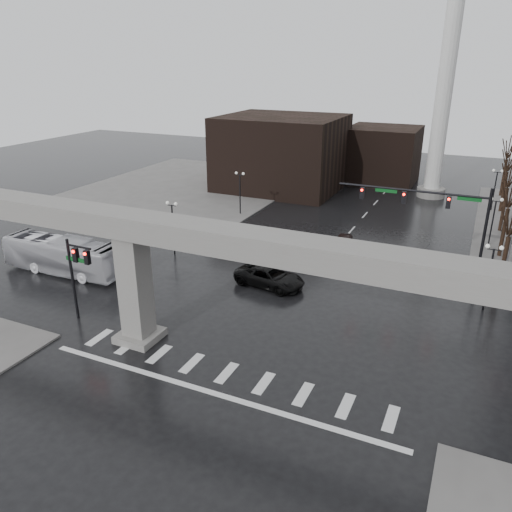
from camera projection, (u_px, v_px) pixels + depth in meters
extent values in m
plane|color=black|center=(234.00, 364.00, 30.31)|extent=(160.00, 160.00, 0.00)
cube|color=slate|center=(186.00, 188.00, 70.76)|extent=(28.00, 36.00, 0.15)
cube|color=gray|center=(232.00, 241.00, 27.35)|extent=(48.00, 2.20, 1.40)
cube|color=gray|center=(135.00, 289.00, 31.68)|extent=(1.60, 1.60, 7.30)
cube|color=gray|center=(140.00, 336.00, 32.94)|extent=(2.60, 2.60, 0.50)
cube|color=black|center=(281.00, 153.00, 69.34)|extent=(16.00, 14.00, 10.00)
cube|color=black|center=(382.00, 155.00, 73.48)|extent=(10.00, 10.00, 8.00)
cylinder|color=silver|center=(446.00, 78.00, 61.24)|extent=(2.00, 2.00, 30.00)
cylinder|color=gray|center=(431.00, 192.00, 66.57)|extent=(3.60, 3.60, 1.20)
cylinder|color=black|center=(484.00, 238.00, 39.72)|extent=(0.24, 0.24, 8.00)
cylinder|color=black|center=(411.00, 191.00, 40.87)|extent=(12.00, 0.18, 0.18)
cube|color=black|center=(448.00, 202.00, 39.94)|extent=(0.35, 0.30, 1.00)
cube|color=black|center=(404.00, 198.00, 41.30)|extent=(0.35, 0.30, 1.00)
cube|color=black|center=(362.00, 193.00, 42.66)|extent=(0.35, 0.30, 1.00)
sphere|color=#FF0C05|center=(449.00, 199.00, 39.68)|extent=(0.20, 0.20, 0.20)
cube|color=#0B511A|center=(469.00, 199.00, 39.19)|extent=(1.80, 0.05, 0.35)
cube|color=#0B511A|center=(386.00, 190.00, 41.72)|extent=(1.80, 0.05, 0.35)
cylinder|color=black|center=(73.00, 280.00, 34.60)|extent=(0.20, 0.20, 6.00)
cylinder|color=black|center=(79.00, 247.00, 33.24)|extent=(2.00, 0.14, 0.14)
cube|color=black|center=(76.00, 255.00, 33.64)|extent=(0.35, 0.30, 1.00)
cube|color=black|center=(87.00, 257.00, 33.25)|extent=(0.35, 0.30, 1.00)
cube|color=#0B511A|center=(75.00, 260.00, 33.81)|extent=(1.60, 0.05, 0.30)
cylinder|color=black|center=(488.00, 280.00, 35.99)|extent=(0.14, 0.14, 4.80)
cube|color=black|center=(494.00, 250.00, 35.12)|extent=(0.90, 0.06, 0.06)
sphere|color=silver|center=(488.00, 246.00, 35.22)|extent=(0.32, 0.32, 0.32)
sphere|color=silver|center=(502.00, 248.00, 34.87)|extent=(0.32, 0.32, 0.32)
cylinder|color=black|center=(492.00, 225.00, 47.81)|extent=(0.14, 0.14, 4.80)
cube|color=black|center=(496.00, 201.00, 46.94)|extent=(0.90, 0.06, 0.06)
sphere|color=silver|center=(491.00, 199.00, 47.04)|extent=(0.32, 0.32, 0.32)
sphere|color=silver|center=(502.00, 200.00, 46.69)|extent=(0.32, 0.32, 0.32)
cylinder|color=black|center=(494.00, 192.00, 59.62)|extent=(0.14, 0.14, 4.80)
cube|color=black|center=(498.00, 172.00, 58.75)|extent=(0.90, 0.06, 0.06)
sphere|color=silver|center=(494.00, 170.00, 58.85)|extent=(0.32, 0.32, 0.32)
sphere|color=silver|center=(502.00, 171.00, 58.50)|extent=(0.32, 0.32, 0.32)
cylinder|color=black|center=(173.00, 230.00, 46.48)|extent=(0.14, 0.14, 4.80)
cube|color=black|center=(172.00, 205.00, 45.61)|extent=(0.90, 0.06, 0.06)
sphere|color=silver|center=(167.00, 203.00, 45.71)|extent=(0.32, 0.32, 0.32)
sphere|color=silver|center=(176.00, 204.00, 45.36)|extent=(0.32, 0.32, 0.32)
cylinder|color=black|center=(240.00, 195.00, 58.29)|extent=(0.14, 0.14, 4.80)
cube|color=black|center=(240.00, 175.00, 57.42)|extent=(0.90, 0.06, 0.06)
sphere|color=silver|center=(236.00, 173.00, 57.52)|extent=(0.32, 0.32, 0.32)
sphere|color=silver|center=(243.00, 174.00, 57.17)|extent=(0.32, 0.32, 0.32)
cylinder|color=black|center=(284.00, 172.00, 70.10)|extent=(0.14, 0.14, 4.80)
cube|color=black|center=(285.00, 155.00, 69.23)|extent=(0.90, 0.06, 0.06)
sphere|color=silver|center=(282.00, 153.00, 69.34)|extent=(0.32, 0.32, 0.32)
sphere|color=silver|center=(288.00, 154.00, 68.99)|extent=(0.32, 0.32, 0.32)
cylinder|color=black|center=(503.00, 264.00, 39.03)|extent=(0.34, 0.34, 4.55)
cylinder|color=black|center=(512.00, 219.00, 37.64)|extent=(0.12, 1.52, 2.98)
cylinder|color=black|center=(503.00, 233.00, 45.76)|extent=(0.34, 0.34, 4.66)
cylinder|color=black|center=(511.00, 193.00, 44.34)|extent=(0.12, 1.55, 3.05)
cylinder|color=black|center=(503.00, 210.00, 52.49)|extent=(0.34, 0.34, 4.76)
cylinder|color=black|center=(510.00, 174.00, 51.04)|extent=(0.12, 1.59, 3.11)
cylinder|color=black|center=(503.00, 192.00, 59.22)|extent=(0.34, 0.34, 4.87)
cylinder|color=black|center=(510.00, 159.00, 57.74)|extent=(0.12, 1.62, 3.18)
cylinder|color=black|center=(503.00, 178.00, 65.95)|extent=(0.34, 0.34, 4.97)
cylinder|color=black|center=(509.00, 147.00, 64.44)|extent=(0.12, 1.65, 3.25)
imported|color=black|center=(270.00, 277.00, 40.38)|extent=(6.13, 3.48, 1.61)
imported|color=silver|center=(63.00, 255.00, 42.70)|extent=(11.38, 2.85, 3.16)
imported|color=black|center=(344.00, 243.00, 47.98)|extent=(2.50, 4.42, 1.42)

